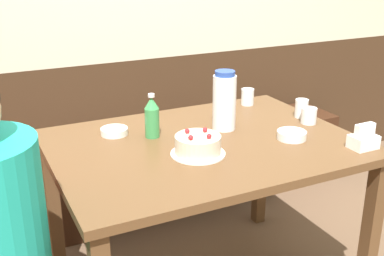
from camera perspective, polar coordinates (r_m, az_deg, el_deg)
The scene contains 12 objects.
back_wall at distance 2.88m, azimuth -8.46°, elevation 14.58°, with size 4.80×0.04×2.50m.
bench_seat at distance 2.95m, azimuth -6.11°, elevation -5.73°, with size 2.73×0.38×0.47m.
dining_table at distance 2.07m, azimuth 1.48°, elevation -4.03°, with size 1.27×0.94×0.77m.
birthday_cake at distance 1.90m, azimuth 0.71°, elevation -2.07°, with size 0.22×0.22×0.10m.
water_pitcher at distance 2.15m, azimuth 3.85°, elevation 3.22°, with size 0.10×0.10×0.27m.
soju_bottle at distance 2.06m, azimuth -4.77°, elevation 1.33°, with size 0.06×0.06×0.19m.
napkin_holder at distance 2.08m, azimuth 19.67°, elevation -1.27°, with size 0.11×0.08×0.11m.
bowl_soup_white at distance 2.10m, azimuth 11.73°, elevation -0.81°, with size 0.13×0.13×0.03m.
bowl_rice_small at distance 2.14m, azimuth -9.19°, elevation -0.39°, with size 0.12×0.12×0.03m.
glass_water_tall at distance 2.38m, azimuth 12.85°, elevation 2.28°, with size 0.06×0.06×0.09m.
glass_tumbler_short at distance 2.53m, azimuth 6.60°, elevation 3.69°, with size 0.07×0.07×0.09m.
glass_shot_small at distance 2.31m, azimuth 13.67°, elevation 1.44°, with size 0.07×0.07×0.07m.
Camera 1 is at (-0.88, -1.67, 1.52)m, focal length 45.00 mm.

